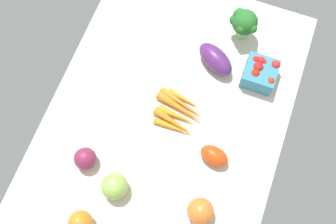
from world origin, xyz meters
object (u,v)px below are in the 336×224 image
object	(u,v)px
roma_tomato	(214,156)
broccoli_head	(244,23)
carrot_bunch	(179,113)
bell_pepper_orange	(80,223)
heirloom_tomato_orange	(200,211)
heirloom_tomato_green	(114,186)
eggplant	(215,59)
red_onion_center	(85,159)
berry_basket	(260,73)

from	to	relation	value
roma_tomato	broccoli_head	size ratio (longest dim) A/B	0.72
carrot_bunch	bell_pepper_orange	world-z (taller)	bell_pepper_orange
heirloom_tomato_orange	bell_pepper_orange	bearing A→B (deg)	115.34
heirloom_tomato_orange	heirloom_tomato_green	distance (cm)	26.53
heirloom_tomato_orange	bell_pepper_orange	world-z (taller)	bell_pepper_orange
bell_pepper_orange	roma_tomato	world-z (taller)	bell_pepper_orange
bell_pepper_orange	eggplant	distance (cm)	67.11
roma_tomato	carrot_bunch	bearing A→B (deg)	156.97
red_onion_center	heirloom_tomato_green	size ratio (longest dim) A/B	0.86
broccoli_head	berry_basket	bearing A→B (deg)	-142.79
bell_pepper_orange	berry_basket	bearing A→B (deg)	-29.38
heirloom_tomato_orange	roma_tomato	size ratio (longest dim) A/B	0.88
roma_tomato	heirloom_tomato_green	distance (cm)	31.81
heirloom_tomato_orange	bell_pepper_orange	distance (cm)	35.05
carrot_bunch	berry_basket	xyz separation A→B (cm)	(21.48, -20.85, 2.63)
bell_pepper_orange	berry_basket	world-z (taller)	bell_pepper_orange
red_onion_center	bell_pepper_orange	world-z (taller)	bell_pepper_orange
roma_tomato	heirloom_tomato_green	size ratio (longest dim) A/B	1.12
heirloom_tomato_orange	berry_basket	world-z (taller)	berry_basket
red_onion_center	roma_tomato	size ratio (longest dim) A/B	0.77
bell_pepper_orange	roma_tomato	distance (cm)	44.48
berry_basket	broccoli_head	bearing A→B (deg)	37.21
heirloom_tomato_orange	roma_tomato	distance (cm)	17.48
heirloom_tomato_orange	broccoli_head	world-z (taller)	broccoli_head
eggplant	carrot_bunch	bearing A→B (deg)	-74.17
carrot_bunch	heirloom_tomato_orange	size ratio (longest dim) A/B	2.21
bell_pepper_orange	roma_tomato	xyz separation A→B (cm)	(32.40, -30.44, -1.47)
carrot_bunch	roma_tomato	size ratio (longest dim) A/B	1.94
carrot_bunch	red_onion_center	bearing A→B (deg)	138.56
heirloom_tomato_orange	broccoli_head	xyz separation A→B (cm)	(62.66, 6.00, 4.00)
red_onion_center	broccoli_head	world-z (taller)	broccoli_head
carrot_bunch	roma_tomato	bearing A→B (deg)	-123.57
red_onion_center	eggplant	size ratio (longest dim) A/B	0.49
berry_basket	bell_pepper_orange	bearing A→B (deg)	150.62
heirloom_tomato_green	bell_pepper_orange	bearing A→B (deg)	158.19
red_onion_center	bell_pepper_orange	size ratio (longest dim) A/B	0.80
carrot_bunch	red_onion_center	distance (cm)	32.96
roma_tomato	eggplant	world-z (taller)	eggplant
bell_pepper_orange	roma_tomato	size ratio (longest dim) A/B	0.96
red_onion_center	eggplant	world-z (taller)	eggplant
eggplant	heirloom_tomato_orange	bearing A→B (deg)	-47.03
heirloom_tomato_green	heirloom_tomato_orange	bearing A→B (deg)	-85.78
berry_basket	red_onion_center	bearing A→B (deg)	137.27
carrot_bunch	eggplant	distance (cm)	22.13
red_onion_center	broccoli_head	size ratio (longest dim) A/B	0.55
roma_tomato	heirloom_tomato_green	bearing A→B (deg)	-131.97
eggplant	red_onion_center	bearing A→B (deg)	-90.39
bell_pepper_orange	broccoli_head	bearing A→B (deg)	-18.29
heirloom_tomato_green	berry_basket	xyz separation A→B (cm)	(50.95, -30.82, -0.14)
eggplant	heirloom_tomato_green	world-z (taller)	heirloom_tomato_green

